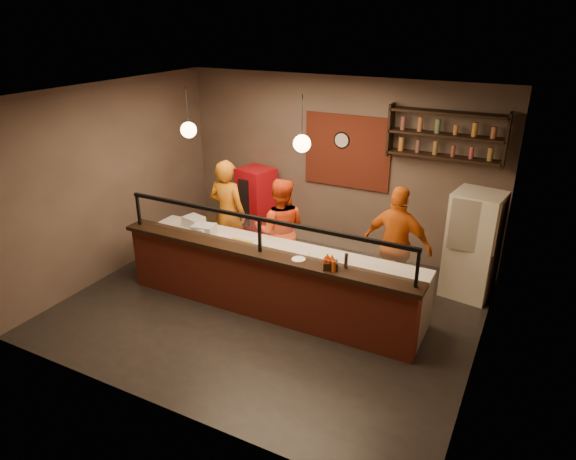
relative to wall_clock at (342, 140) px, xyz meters
The scene contains 29 objects.
floor 3.24m from the wall_clock, 92.33° to the right, with size 6.00×6.00×0.00m, color black.
ceiling 2.70m from the wall_clock, 92.33° to the right, with size 6.00×6.00×0.00m, color #38312B.
wall_back 0.51m from the wall_clock, 158.20° to the left, with size 6.00×6.00×0.00m, color #69584D.
wall_left 3.99m from the wall_clock, 141.57° to the right, with size 5.00×5.00×0.00m, color #69584D.
wall_right 3.84m from the wall_clock, 40.31° to the right, with size 5.00×5.00×0.00m, color #69584D.
wall_front 4.99m from the wall_clock, 91.16° to the right, with size 6.00×6.00×0.00m, color #69584D.
brick_patch 0.22m from the wall_clock, ahead, with size 1.60×0.04×1.30m, color maroon.
service_counter 3.19m from the wall_clock, 92.08° to the right, with size 4.60×0.25×1.00m, color maroon.
counter_ledge 2.96m from the wall_clock, 92.08° to the right, with size 4.70×0.37×0.06m, color black.
worktop_cabinet 2.81m from the wall_clock, 92.53° to the right, with size 4.60×0.75×0.85m, color gray.
worktop 2.57m from the wall_clock, 92.53° to the right, with size 4.60×0.75×0.05m, color white.
sneeze_guard 2.86m from the wall_clock, 92.08° to the right, with size 4.50×0.05×0.52m.
wall_shelving 1.83m from the wall_clock, ahead, with size 1.84×0.28×0.85m.
wall_clock is the anchor object (origin of this frame).
pendant_left 2.81m from the wall_clock, 125.30° to the right, with size 0.24×0.24×0.77m.
pendant_right 2.32m from the wall_clock, 82.44° to the right, with size 0.24×0.24×0.77m.
cook_left 2.40m from the wall_clock, 134.42° to the right, with size 0.70×0.46×1.92m, color #C36A12.
cook_mid 2.05m from the wall_clock, 103.76° to the right, with size 0.86×0.67×1.77m, color red.
cook_right 2.34m from the wall_clock, 42.41° to the right, with size 1.08×0.45×1.85m, color #D86114.
fridge 2.87m from the wall_clock, 15.06° to the right, with size 0.71×0.67×1.71m, color beige.
red_cooler 2.15m from the wall_clock, 169.14° to the right, with size 0.62×0.57×1.45m, color red.
pizza_dough 2.56m from the wall_clock, 85.21° to the right, with size 0.47×0.47×0.01m, color beige.
prep_tub_a 2.94m from the wall_clock, 120.52° to the right, with size 0.34×0.27×0.17m, color silver.
prep_tub_b 2.96m from the wall_clock, 129.85° to the right, with size 0.32×0.26×0.16m, color silver.
prep_tub_c 2.98m from the wall_clock, 120.71° to the right, with size 0.28×0.23×0.14m, color white.
rolling_pin 2.68m from the wall_clock, 106.51° to the right, with size 0.06×0.06×0.32m, color gold.
condiment_caddy 3.13m from the wall_clock, 70.41° to the right, with size 0.19×0.15×0.11m, color black.
pepper_mill 3.07m from the wall_clock, 66.47° to the right, with size 0.05×0.05×0.21m, color black.
small_plate 2.97m from the wall_clock, 79.68° to the right, with size 0.19×0.19×0.01m, color white.
Camera 1 is at (3.36, -5.96, 4.19)m, focal length 32.00 mm.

